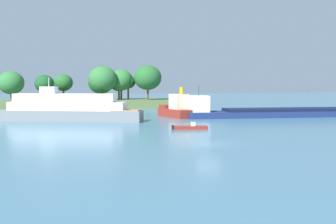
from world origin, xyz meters
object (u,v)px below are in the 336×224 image
Objects in this scene: cargo_barge at (282,112)px; white_riverboat at (67,109)px; fishing_skiff at (190,127)px; tugboat at (178,109)px.

white_riverboat is (-37.11, -1.57, 1.02)m from cargo_barge.
fishing_skiff is (15.81, -16.04, -1.61)m from white_riverboat.
cargo_barge reaches higher than fishing_skiff.
cargo_barge is 37.16m from white_riverboat.
white_riverboat is 5.03× the size of fishing_skiff.
cargo_barge is 27.64m from fishing_skiff.
white_riverboat reaches higher than fishing_skiff.
tugboat is at bearing 81.71° from fishing_skiff.
fishing_skiff is at bearing -140.42° from cargo_barge.
white_riverboat is (-18.81, -4.49, 0.50)m from tugboat.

